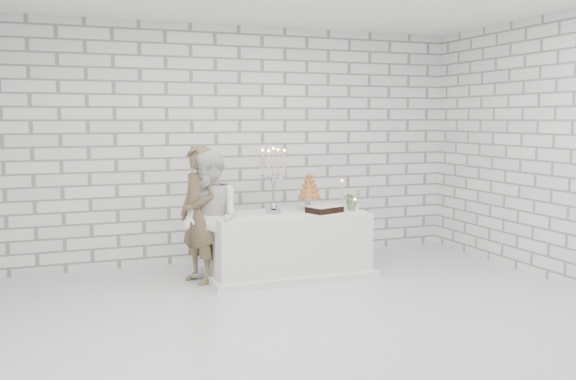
# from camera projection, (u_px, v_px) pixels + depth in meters

# --- Properties ---
(ground) EXTENTS (6.00, 5.00, 0.01)m
(ground) POSITION_uv_depth(u_px,v_px,m) (315.00, 315.00, 5.82)
(ground) COLOR silver
(ground) RESTS_ON ground
(wall_back) EXTENTS (6.00, 0.01, 3.00)m
(wall_back) POSITION_uv_depth(u_px,v_px,m) (240.00, 144.00, 7.97)
(wall_back) COLOR white
(wall_back) RESTS_ON ground
(wall_front) EXTENTS (6.00, 0.01, 3.00)m
(wall_front) POSITION_uv_depth(u_px,v_px,m) (498.00, 181.00, 3.32)
(wall_front) COLOR white
(wall_front) RESTS_ON ground
(wall_right) EXTENTS (0.01, 5.00, 3.00)m
(wall_right) POSITION_uv_depth(u_px,v_px,m) (571.00, 149.00, 6.69)
(wall_right) COLOR white
(wall_right) RESTS_ON ground
(cake_table) EXTENTS (1.80, 0.80, 0.75)m
(cake_table) POSITION_uv_depth(u_px,v_px,m) (288.00, 244.00, 7.21)
(cake_table) COLOR white
(cake_table) RESTS_ON ground
(groom) EXTENTS (0.56, 0.66, 1.53)m
(groom) POSITION_uv_depth(u_px,v_px,m) (199.00, 215.00, 6.90)
(groom) COLOR brown
(groom) RESTS_ON ground
(bride) EXTENTS (0.77, 0.87, 1.49)m
(bride) POSITION_uv_depth(u_px,v_px,m) (211.00, 218.00, 6.76)
(bride) COLOR white
(bride) RESTS_ON ground
(candelabra) EXTENTS (0.32, 0.32, 0.76)m
(candelabra) POSITION_uv_depth(u_px,v_px,m) (274.00, 180.00, 7.05)
(candelabra) COLOR #9D9EA7
(candelabra) RESTS_ON cake_table
(croquembouche) EXTENTS (0.35, 0.35, 0.45)m
(croquembouche) POSITION_uv_depth(u_px,v_px,m) (309.00, 191.00, 7.37)
(croquembouche) COLOR #934A1B
(croquembouche) RESTS_ON cake_table
(chocolate_cake) EXTENTS (0.44, 0.37, 0.08)m
(chocolate_cake) POSITION_uv_depth(u_px,v_px,m) (324.00, 209.00, 7.16)
(chocolate_cake) COLOR black
(chocolate_cake) RESTS_ON cake_table
(pillar_candle) EXTENTS (0.10, 0.10, 0.12)m
(pillar_candle) POSITION_uv_depth(u_px,v_px,m) (355.00, 205.00, 7.35)
(pillar_candle) COLOR white
(pillar_candle) RESTS_ON cake_table
(extra_taper) EXTENTS (0.08, 0.08, 0.32)m
(extra_taper) POSITION_uv_depth(u_px,v_px,m) (342.00, 194.00, 7.55)
(extra_taper) COLOR beige
(extra_taper) RESTS_ON cake_table
(flowers) EXTENTS (0.28, 0.27, 0.25)m
(flowers) POSITION_uv_depth(u_px,v_px,m) (352.00, 200.00, 7.35)
(flowers) COLOR #5B8649
(flowers) RESTS_ON cake_table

